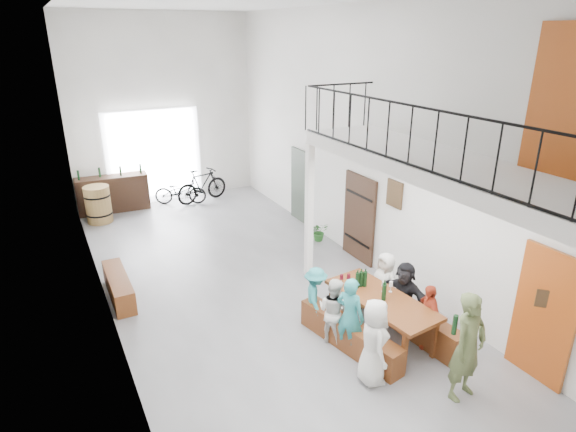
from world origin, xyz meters
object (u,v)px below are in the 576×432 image
oak_barrel (98,204)px  host_standing (468,347)px  bicycle_near (180,191)px  side_bench (119,286)px  tasting_table (382,302)px  bench_inner (349,336)px  serving_counter (113,194)px

oak_barrel → host_standing: host_standing is taller
host_standing → bicycle_near: 10.11m
side_bench → host_standing: 6.50m
tasting_table → oak_barrel: oak_barrel is taller
side_bench → oak_barrel: size_ratio=1.64×
tasting_table → bench_inner: bearing=173.3°
bench_inner → oak_barrel: 8.43m
tasting_table → bench_inner: (-0.62, 0.00, -0.47)m
tasting_table → bicycle_near: 8.43m
bench_inner → side_bench: (-3.09, 3.49, -0.00)m
bench_inner → serving_counter: (-2.34, 8.68, 0.28)m
side_bench → serving_counter: bearing=81.8°
host_standing → tasting_table: bearing=87.3°
side_bench → bicycle_near: size_ratio=1.09×
tasting_table → host_standing: bearing=-89.8°
tasting_table → side_bench: 5.12m
bench_inner → serving_counter: bearing=94.2°
tasting_table → oak_barrel: (-3.48, 7.93, -0.20)m
oak_barrel → bicycle_near: (2.40, 0.42, -0.11)m
side_bench → oak_barrel: oak_barrel is taller
serving_counter → side_bench: bearing=-95.0°
bench_inner → side_bench: bearing=120.7°
bicycle_near → side_bench: bearing=175.1°
tasting_table → host_standing: size_ratio=1.28×
serving_counter → bicycle_near: size_ratio=1.29×
side_bench → bicycle_near: (2.64, 4.86, 0.17)m
tasting_table → bench_inner: 0.78m
oak_barrel → bicycle_near: 2.44m
oak_barrel → host_standing: bearing=-69.1°
bench_inner → serving_counter: size_ratio=1.05×
bench_inner → serving_counter: serving_counter is taller
tasting_table → bench_inner: size_ratio=1.02×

